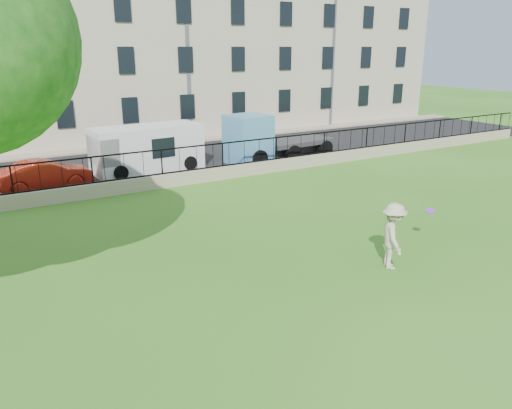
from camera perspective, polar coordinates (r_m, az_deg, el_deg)
ground at (r=12.76m, az=9.21°, el=-10.57°), size 120.00×120.00×0.00m
retaining_wall at (r=22.53m, az=-10.60°, el=2.68°), size 50.00×0.40×0.60m
iron_railing at (r=22.33m, az=-10.72°, el=4.79°), size 50.00×0.05×1.13m
street at (r=26.94m, az=-14.11°, el=4.23°), size 60.00×9.00×0.01m
sidewalk at (r=31.85m, az=-16.91°, el=6.10°), size 60.00×1.40×0.12m
building_row at (r=36.84m, az=-20.23°, el=18.01°), size 56.40×10.40×13.80m
man at (r=14.41m, az=15.37°, el=-3.49°), size 1.22×1.41×1.90m
frisbee at (r=16.31m, az=19.28°, el=-0.71°), size 0.35×0.36×0.12m
red_sedan at (r=23.69m, az=-22.97°, el=3.15°), size 3.96×1.54×1.28m
white_van at (r=25.65m, az=-12.31°, el=6.27°), size 5.50×2.47×2.25m
blue_truck at (r=27.85m, az=2.62°, el=7.86°), size 6.31×2.70×2.58m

